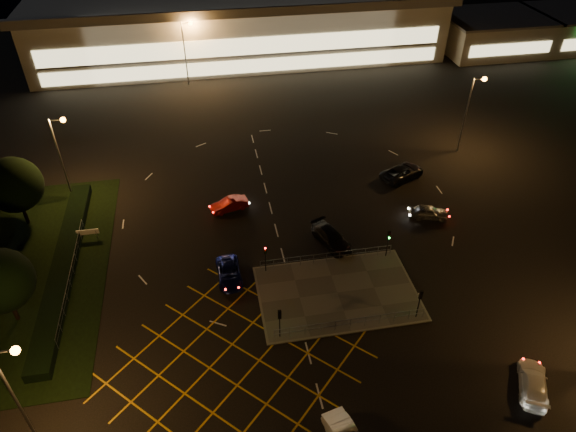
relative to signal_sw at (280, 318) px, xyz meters
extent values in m
plane|color=black|center=(4.00, 5.99, -2.37)|extent=(180.00, 180.00, 0.00)
cube|color=#4C4944|center=(6.00, 3.99, -2.31)|extent=(14.00, 9.00, 0.12)
cube|color=black|center=(-24.00, 11.99, -2.33)|extent=(18.00, 30.00, 0.08)
cube|color=black|center=(-19.00, 11.99, -1.87)|extent=(2.00, 26.00, 1.00)
cube|color=beige|center=(4.00, 67.99, 2.63)|extent=(70.00, 25.00, 10.00)
cube|color=#FFEAA5|center=(4.00, 55.44, 2.63)|extent=(66.00, 0.20, 3.00)
cube|color=#FFEAA5|center=(4.00, 55.44, -0.57)|extent=(66.00, 0.20, 2.20)
cube|color=beige|center=(50.00, 59.99, 0.63)|extent=(18.00, 14.00, 6.00)
cube|color=slate|center=(50.00, 59.99, 3.78)|extent=(18.80, 14.80, 0.40)
cube|color=#FFEAA5|center=(50.00, 52.94, 0.23)|extent=(15.30, 0.20, 2.00)
cube|color=beige|center=(66.00, 59.99, 0.63)|extent=(14.00, 14.00, 6.00)
cube|color=slate|center=(66.00, 59.99, 3.78)|extent=(14.80, 14.80, 0.40)
cylinder|color=slate|center=(-18.00, -6.01, 2.63)|extent=(0.20, 0.20, 10.00)
cylinder|color=slate|center=(-17.30, -6.01, 7.43)|extent=(1.40, 0.12, 0.12)
sphere|color=orange|center=(-16.60, -6.01, 7.38)|extent=(0.56, 0.56, 0.56)
cylinder|color=slate|center=(-20.00, 23.99, 2.63)|extent=(0.20, 0.20, 10.00)
cylinder|color=slate|center=(-19.30, 23.99, 7.43)|extent=(1.40, 0.12, 0.12)
sphere|color=orange|center=(-18.60, 23.99, 7.38)|extent=(0.56, 0.56, 0.56)
cylinder|color=slate|center=(28.00, 25.99, 2.63)|extent=(0.20, 0.20, 10.00)
cylinder|color=slate|center=(28.70, 25.99, 7.43)|extent=(1.40, 0.12, 0.12)
sphere|color=orange|center=(29.40, 25.99, 7.38)|extent=(0.56, 0.56, 0.56)
cylinder|color=slate|center=(-6.00, 53.99, 2.63)|extent=(0.20, 0.20, 10.00)
cylinder|color=slate|center=(-5.30, 53.99, 7.43)|extent=(1.40, 0.12, 0.12)
sphere|color=orange|center=(-4.60, 53.99, 7.38)|extent=(0.56, 0.56, 0.56)
cylinder|color=slate|center=(34.00, 55.99, 2.63)|extent=(0.20, 0.20, 10.00)
cylinder|color=slate|center=(34.70, 55.99, 7.43)|extent=(1.40, 0.12, 0.12)
sphere|color=orange|center=(35.40, 55.99, 7.38)|extent=(0.56, 0.56, 0.56)
cylinder|color=black|center=(0.00, -0.01, -0.75)|extent=(0.10, 0.10, 3.00)
cube|color=black|center=(0.00, -0.01, 0.45)|extent=(0.28, 0.18, 0.90)
sphere|color=#19FF33|center=(0.00, 0.12, 0.45)|extent=(0.16, 0.16, 0.16)
cylinder|color=black|center=(12.00, -0.01, -0.75)|extent=(0.10, 0.10, 3.00)
cube|color=black|center=(12.00, -0.01, 0.45)|extent=(0.28, 0.18, 0.90)
sphere|color=#19FF33|center=(12.00, 0.12, 0.45)|extent=(0.16, 0.16, 0.16)
cylinder|color=black|center=(0.00, 7.99, -0.75)|extent=(0.10, 0.10, 3.00)
cube|color=black|center=(0.00, 7.99, 0.45)|extent=(0.28, 0.18, 0.90)
sphere|color=#FF0C0C|center=(0.00, 7.86, 0.45)|extent=(0.16, 0.16, 0.16)
cylinder|color=black|center=(12.00, 7.99, -0.75)|extent=(0.10, 0.10, 3.00)
cube|color=black|center=(12.00, 7.99, 0.45)|extent=(0.28, 0.18, 0.90)
sphere|color=#19FF33|center=(12.00, 7.86, 0.45)|extent=(0.16, 0.16, 0.16)
cylinder|color=black|center=(-24.00, 19.99, -0.93)|extent=(0.36, 0.36, 2.88)
sphere|color=black|center=(-24.00, 19.99, 2.59)|extent=(5.76, 5.76, 5.76)
cylinder|color=black|center=(-22.00, 5.99, -1.02)|extent=(0.36, 0.36, 2.70)
sphere|color=black|center=(-22.00, 5.99, 2.28)|extent=(5.40, 5.40, 5.40)
imported|color=#0E1454|center=(-3.50, 7.76, -1.70)|extent=(2.37, 4.84, 1.33)
imported|color=black|center=(7.14, 10.99, -1.61)|extent=(3.83, 5.66, 1.52)
imported|color=#989B9E|center=(18.60, 13.25, -1.66)|extent=(4.45, 2.67, 1.42)
imported|color=maroon|center=(-2.50, 18.54, -1.67)|extent=(4.44, 2.50, 1.38)
imported|color=black|center=(18.56, 21.23, -1.57)|extent=(6.28, 4.83, 1.58)
imported|color=silver|center=(17.98, -8.27, -1.66)|extent=(3.98, 5.22, 1.41)
camera|label=1|loc=(-4.32, -27.44, 31.88)|focal=32.00mm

